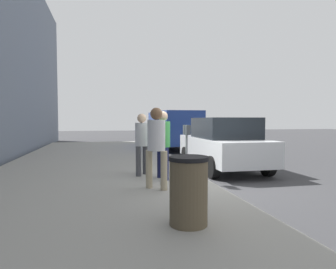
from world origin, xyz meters
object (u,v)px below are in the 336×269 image
Objects in this scene: parking_meter at (187,140)px; parked_van_far at (173,128)px; parking_officer at (142,139)px; pedestrian_at_meter at (163,139)px; trash_bin at (189,190)px; pedestrian_bystander at (156,141)px; parked_sedan_near at (223,143)px.

parking_meter is 0.27× the size of parked_van_far.
parked_van_far is (8.18, -2.93, 0.10)m from parking_officer.
parked_van_far reaches higher than pedestrian_at_meter.
parking_officer is 0.33× the size of parked_van_far.
trash_bin is (-12.13, 2.77, -0.60)m from parked_van_far.
parked_van_far is (8.83, -2.47, 0.06)m from pedestrian_at_meter.
parked_van_far reaches higher than trash_bin.
pedestrian_bystander reaches higher than pedestrian_at_meter.
pedestrian_at_meter is at bearing 164.39° from parked_van_far.
parking_officer is 0.39× the size of parked_sedan_near.
parking_officer reaches higher than trash_bin.
parking_meter is at bearing 0.17° from pedestrian_bystander.
trash_bin is (-3.95, -0.15, -0.50)m from parking_officer.
parking_meter is 1.40× the size of trash_bin.
parking_meter is at bearing 168.38° from parked_van_far.
pedestrian_at_meter is at bearing 125.95° from parked_sedan_near.
parked_van_far is (8.79, -1.81, 0.09)m from parking_meter.
parked_van_far is at bearing -12.89° from trash_bin.
pedestrian_bystander is at bearing 134.95° from parked_sedan_near.
pedestrian_at_meter is 1.03× the size of parking_officer.
pedestrian_at_meter is 0.40× the size of parked_sedan_near.
parking_officer is (0.66, 0.46, -0.04)m from pedestrian_at_meter.
parking_meter is 3.51m from trash_bin.
pedestrian_bystander reaches higher than trash_bin.
trash_bin is (-2.26, -0.06, -0.57)m from pedestrian_bystander.
parking_officer is at bearing 61.17° from parking_meter.
trash_bin is (-3.34, 0.97, -0.51)m from parking_meter.
trash_bin is at bearing 151.39° from parked_sedan_near.
trash_bin is at bearing 167.11° from parked_van_far.
parked_van_far reaches higher than pedestrian_bystander.
pedestrian_at_meter is at bearing 93.57° from parking_meter.
parked_van_far is 12.46m from trash_bin.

